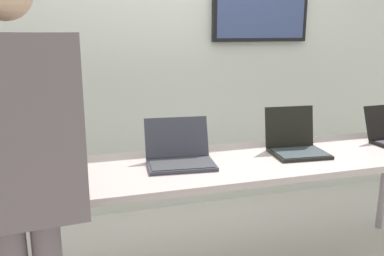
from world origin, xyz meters
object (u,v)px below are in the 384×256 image
(workbench, at_px, (204,171))
(laptop_station_0, at_px, (41,165))
(laptop_station_2, at_px, (295,143))
(person, at_px, (20,161))
(laptop_station_1, at_px, (179,154))

(workbench, relative_size, laptop_station_0, 8.54)
(workbench, bearing_deg, laptop_station_2, 3.75)
(laptop_station_2, bearing_deg, workbench, -176.25)
(laptop_station_0, bearing_deg, person, -90.82)
(laptop_station_1, bearing_deg, workbench, -15.68)
(laptop_station_2, bearing_deg, person, -156.56)
(laptop_station_0, height_order, laptop_station_2, laptop_station_2)
(laptop_station_1, height_order, person, person)
(workbench, height_order, laptop_station_0, laptop_station_0)
(laptop_station_2, distance_m, person, 1.68)
(laptop_station_1, distance_m, laptop_station_2, 0.76)
(person, bearing_deg, workbench, 34.34)
(workbench, distance_m, laptop_station_1, 0.18)
(laptop_station_0, relative_size, laptop_station_1, 0.93)
(laptop_station_0, bearing_deg, laptop_station_2, -0.92)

